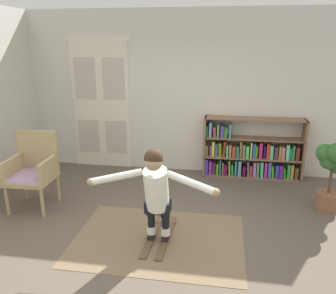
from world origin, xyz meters
name	(u,v)px	position (x,y,z in m)	size (l,w,h in m)	color
ground_plane	(163,244)	(0.00, 0.00, 0.00)	(7.20, 7.20, 0.00)	brown
back_wall	(188,93)	(0.00, 2.60, 1.45)	(6.00, 0.10, 2.90)	beige
double_door	(101,103)	(-1.63, 2.54, 1.23)	(1.22, 0.05, 2.45)	beige
rug	(159,239)	(-0.07, 0.09, 0.00)	(2.08, 1.51, 0.01)	#776248
bookshelf	(250,154)	(1.15, 2.39, 0.43)	(1.74, 0.30, 1.08)	brown
wicker_chair	(33,168)	(-2.05, 0.73, 0.58)	(0.62, 0.62, 1.10)	tan
potted_plant	(332,170)	(2.19, 1.25, 0.62)	(0.48, 0.45, 1.04)	brown
skis_pair	(159,236)	(-0.07, 0.12, 0.02)	(0.31, 0.93, 0.07)	brown
person_skier	(156,188)	(-0.08, -0.03, 0.74)	(1.48, 0.53, 1.17)	white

